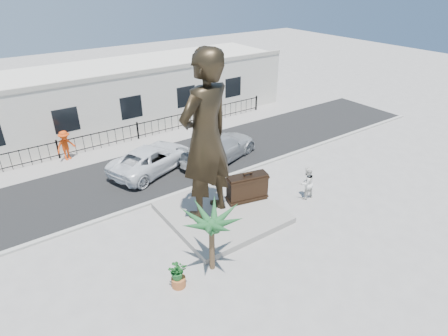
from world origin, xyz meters
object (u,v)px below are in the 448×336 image
at_px(statue, 205,138).
at_px(car_white, 152,158).
at_px(tourist, 307,183).
at_px(suitcase, 247,188).

relative_size(statue, car_white, 1.42).
xyz_separation_m(statue, tourist, (5.30, -1.48, -3.36)).
height_order(statue, car_white, statue).
distance_m(statue, suitcase, 3.99).
bearing_deg(statue, car_white, -104.24).
bearing_deg(suitcase, car_white, 123.22).
relative_size(suitcase, car_white, 0.37).
xyz_separation_m(suitcase, tourist, (2.98, -1.27, -0.12)).
bearing_deg(tourist, statue, -11.37).
bearing_deg(car_white, suitcase, -179.81).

